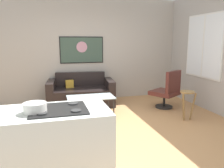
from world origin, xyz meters
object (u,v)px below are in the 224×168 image
(armchair, at_px, (168,90))
(bar_stool, at_px, (187,98))
(wall_painting, at_px, (82,50))
(coffee_table, at_px, (91,98))
(mixing_bowl, at_px, (35,108))
(couch, at_px, (81,94))

(armchair, xyz_separation_m, bar_stool, (-0.01, -0.84, 0.02))
(armchair, relative_size, bar_stool, 1.53)
(wall_painting, bearing_deg, armchair, -36.40)
(bar_stool, bearing_deg, coffee_table, 160.00)
(coffee_table, height_order, bar_stool, bar_stool)
(armchair, distance_m, bar_stool, 0.85)
(mixing_bowl, bearing_deg, armchair, 40.58)
(couch, distance_m, coffee_table, 1.07)
(coffee_table, bearing_deg, wall_painting, 88.20)
(couch, distance_m, wall_painting, 1.21)
(bar_stool, bearing_deg, armchair, 89.10)
(mixing_bowl, distance_m, wall_painting, 4.05)
(couch, relative_size, mixing_bowl, 7.34)
(mixing_bowl, bearing_deg, couch, 74.86)
(coffee_table, distance_m, bar_stool, 2.04)
(couch, xyz_separation_m, armchair, (2.00, -0.91, 0.16))
(couch, relative_size, bar_stool, 2.86)
(couch, relative_size, wall_painting, 1.49)
(coffee_table, relative_size, mixing_bowl, 4.21)
(coffee_table, xyz_separation_m, armchair, (1.93, 0.15, 0.03))
(mixing_bowl, xyz_separation_m, wall_painting, (1.04, 3.89, 0.43))
(mixing_bowl, height_order, wall_painting, wall_painting)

